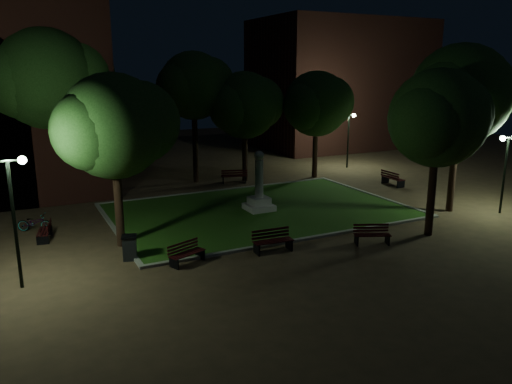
# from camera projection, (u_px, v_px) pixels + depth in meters

# --- Properties ---
(ground) EXTENTS (80.00, 80.00, 0.00)m
(ground) POSITION_uv_depth(u_px,v_px,m) (277.00, 221.00, 25.01)
(ground) COLOR #453321
(lawn) EXTENTS (15.00, 10.00, 0.08)m
(lawn) POSITION_uv_depth(u_px,v_px,m) (259.00, 210.00, 26.73)
(lawn) COLOR #244E13
(lawn) RESTS_ON ground
(lawn_kerb) EXTENTS (15.40, 10.40, 0.12)m
(lawn_kerb) POSITION_uv_depth(u_px,v_px,m) (259.00, 210.00, 26.73)
(lawn_kerb) COLOR slate
(lawn_kerb) RESTS_ON ground
(monument) EXTENTS (1.40, 1.40, 3.20)m
(monument) POSITION_uv_depth(u_px,v_px,m) (259.00, 194.00, 26.52)
(monument) COLOR #9D9792
(monument) RESTS_ON lawn
(building_far) EXTENTS (16.00, 10.00, 12.00)m
(building_far) POSITION_uv_depth(u_px,v_px,m) (340.00, 84.00, 48.78)
(building_far) COLOR #4E221B
(building_far) RESTS_ON ground
(tree_west) EXTENTS (5.34, 4.36, 7.32)m
(tree_west) POSITION_uv_depth(u_px,v_px,m) (116.00, 126.00, 20.35)
(tree_west) COLOR black
(tree_west) RESTS_ON ground
(tree_north_er) EXTENTS (5.46, 4.46, 7.33)m
(tree_north_er) POSITION_uv_depth(u_px,v_px,m) (246.00, 105.00, 33.03)
(tree_north_er) COLOR black
(tree_north_er) RESTS_ON ground
(tree_ne) EXTENTS (5.48, 4.47, 7.36)m
(tree_ne) POSITION_uv_depth(u_px,v_px,m) (318.00, 104.00, 34.14)
(tree_ne) COLOR black
(tree_ne) RESTS_ON ground
(tree_east) EXTENTS (6.28, 5.13, 8.73)m
(tree_east) POSITION_uv_depth(u_px,v_px,m) (462.00, 94.00, 25.40)
(tree_east) COLOR black
(tree_east) RESTS_ON ground
(tree_se) EXTENTS (5.29, 4.31, 7.49)m
(tree_se) POSITION_uv_depth(u_px,v_px,m) (440.00, 118.00, 21.71)
(tree_se) COLOR black
(tree_se) RESTS_ON ground
(tree_nw) EXTENTS (7.26, 5.92, 9.87)m
(tree_nw) POSITION_uv_depth(u_px,v_px,m) (48.00, 79.00, 27.37)
(tree_nw) COLOR black
(tree_nw) RESTS_ON ground
(tree_far_north) EXTENTS (5.40, 4.41, 8.59)m
(tree_far_north) POSITION_uv_depth(u_px,v_px,m) (195.00, 86.00, 32.29)
(tree_far_north) COLOR black
(tree_far_north) RESTS_ON ground
(lamppost_sw) EXTENTS (1.18, 0.28, 4.60)m
(lamppost_sw) POSITION_uv_depth(u_px,v_px,m) (12.00, 198.00, 16.60)
(lamppost_sw) COLOR black
(lamppost_sw) RESTS_ON ground
(lamppost_se) EXTENTS (1.18, 0.28, 4.13)m
(lamppost_se) POSITION_uv_depth(u_px,v_px,m) (506.00, 159.00, 25.72)
(lamppost_se) COLOR black
(lamppost_se) RESTS_ON ground
(lamppost_ne) EXTENTS (1.18, 0.28, 4.14)m
(lamppost_ne) POSITION_uv_depth(u_px,v_px,m) (349.00, 130.00, 38.06)
(lamppost_ne) COLOR black
(lamppost_ne) RESTS_ON ground
(bench_near_left) EXTENTS (1.73, 0.69, 0.93)m
(bench_near_left) POSITION_uv_depth(u_px,v_px,m) (272.00, 241.00, 20.73)
(bench_near_left) COLOR black
(bench_near_left) RESTS_ON ground
(bench_near_right) EXTENTS (1.64, 1.12, 0.85)m
(bench_near_right) POSITION_uv_depth(u_px,v_px,m) (372.00, 235.00, 21.64)
(bench_near_right) COLOR black
(bench_near_right) RESTS_ON ground
(bench_west_near) EXTENTS (1.61, 1.05, 0.84)m
(bench_west_near) POSITION_uv_depth(u_px,v_px,m) (186.00, 254.00, 19.46)
(bench_west_near) COLOR black
(bench_west_near) RESTS_ON ground
(bench_left_side) EXTENTS (0.77, 1.53, 0.80)m
(bench_left_side) POSITION_uv_depth(u_px,v_px,m) (45.00, 232.00, 22.14)
(bench_left_side) COLOR black
(bench_left_side) RESTS_ON ground
(bench_right_side) EXTENTS (0.65, 1.75, 0.95)m
(bench_right_side) POSITION_uv_depth(u_px,v_px,m) (392.00, 179.00, 32.59)
(bench_right_side) COLOR black
(bench_right_side) RESTS_ON ground
(bench_far_side) EXTENTS (1.82, 1.14, 0.94)m
(bench_far_side) POSITION_uv_depth(u_px,v_px,m) (234.00, 177.00, 33.31)
(bench_far_side) COLOR black
(bench_far_side) RESTS_ON ground
(trash_bin) EXTENTS (0.72, 0.72, 1.00)m
(trash_bin) POSITION_uv_depth(u_px,v_px,m) (130.00, 247.00, 19.81)
(trash_bin) COLOR black
(trash_bin) RESTS_ON ground
(bicycle) EXTENTS (1.69, 1.21, 0.85)m
(bicycle) POSITION_uv_depth(u_px,v_px,m) (35.00, 223.00, 23.32)
(bicycle) COLOR black
(bicycle) RESTS_ON ground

